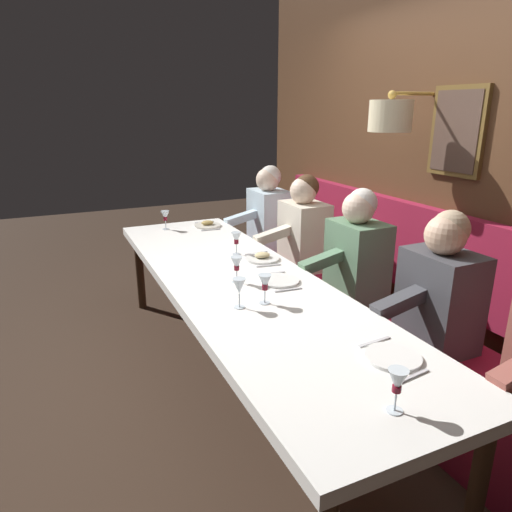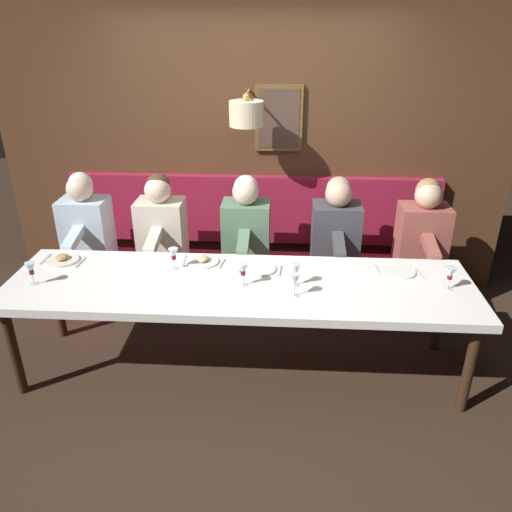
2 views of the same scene
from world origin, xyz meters
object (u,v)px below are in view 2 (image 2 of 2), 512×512
diner_far (161,223)px  wine_glass_0 (31,269)px  wine_glass_3 (243,270)px  diner_middle (246,225)px  wine_glass_1 (295,280)px  diner_nearest (423,229)px  wine_glass_2 (295,270)px  dining_table (240,289)px  diner_farthest (85,221)px  diner_near (336,227)px  wine_glass_4 (173,255)px  wine_glass_5 (450,274)px

diner_far → wine_glass_0: size_ratio=4.82×
wine_glass_0 → wine_glass_3: size_ratio=1.00×
diner_middle → wine_glass_3: 0.93m
wine_glass_1 → wine_glass_0: bearing=88.3°
diner_nearest → wine_glass_3: bearing=123.0°
wine_glass_2 → dining_table: bearing=86.7°
dining_table → diner_farthest: diner_farthest is taller
diner_near → wine_glass_0: diner_near is taller
diner_near → wine_glass_4: (-0.71, 1.23, 0.04)m
diner_nearest → wine_glass_4: size_ratio=4.82×
diner_near → wine_glass_1: diner_near is taller
diner_far → wine_glass_1: (-1.05, -1.13, 0.04)m
wine_glass_0 → diner_nearest: bearing=-70.8°
diner_far → wine_glass_0: diner_far is taller
dining_table → wine_glass_3: size_ratio=19.77×
diner_nearest → wine_glass_2: size_ratio=4.82×
diner_far → dining_table: bearing=-139.4°
diner_farthest → wine_glass_4: size_ratio=4.82×
wine_glass_1 → wine_glass_5: bearing=-81.5°
diner_far → wine_glass_5: 2.35m
diner_middle → wine_glass_5: size_ratio=4.82×
wine_glass_1 → wine_glass_2: same height
dining_table → wine_glass_3: wine_glass_3 is taller
diner_far → wine_glass_0: (-1.00, 0.66, 0.04)m
diner_middle → diner_far: same height
diner_far → diner_farthest: size_ratio=1.00×
wine_glass_2 → wine_glass_5: size_ratio=1.00×
diner_nearest → diner_middle: 1.48m
diner_nearest → wine_glass_5: (-0.90, 0.04, 0.04)m
diner_near → diner_middle: same height
diner_nearest → wine_glass_5: bearing=177.5°
wine_glass_1 → diner_far: bearing=47.1°
diner_farthest → wine_glass_1: size_ratio=4.82×
wine_glass_0 → wine_glass_4: bearing=-72.7°
diner_nearest → wine_glass_5: 0.90m
diner_middle → wine_glass_2: size_ratio=4.82×
wine_glass_1 → wine_glass_4: same height
diner_middle → wine_glass_5: 1.69m
diner_far → wine_glass_1: bearing=-132.9°
diner_near → diner_far: (0.00, 1.49, 0.00)m
wine_glass_1 → diner_farthest: bearing=59.6°
dining_table → wine_glass_4: wine_glass_4 is taller
dining_table → wine_glass_0: 1.43m
wine_glass_3 → diner_middle: bearing=3.3°
dining_table → wine_glass_5: bearing=-90.6°
diner_near → diner_far: same height
dining_table → diner_nearest: bearing=-58.7°
wine_glass_3 → wine_glass_0: bearing=93.0°
diner_nearest → wine_glass_0: 3.03m
wine_glass_1 → wine_glass_5: 1.05m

